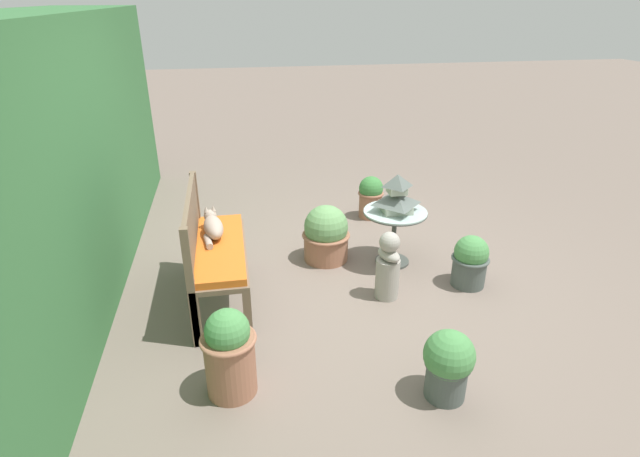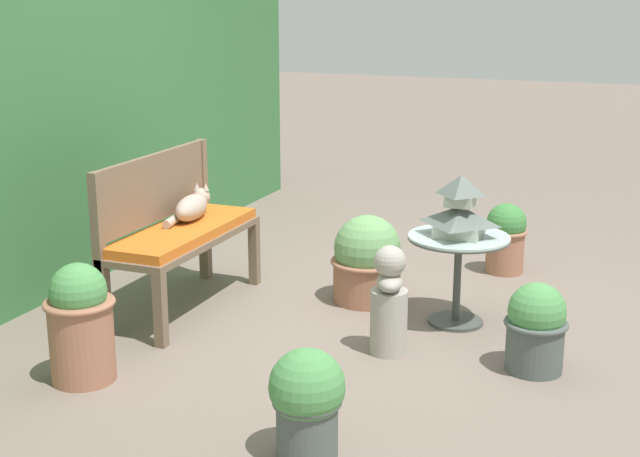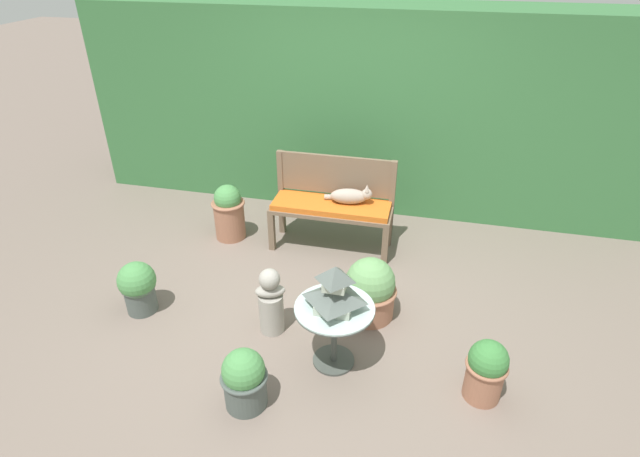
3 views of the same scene
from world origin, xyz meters
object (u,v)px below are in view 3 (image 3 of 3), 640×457
Objects in this scene: patio_table at (334,320)px; garden_bust at (271,302)px; garden_bench at (331,210)px; potted_plant_patio_mid at (486,370)px; potted_plant_table_near at (138,286)px; potted_plant_bench_left at (370,290)px; cat at (350,196)px; pagoda_birdhouse at (335,290)px; potted_plant_bench_right at (229,212)px; potted_plant_path_edge at (244,379)px.

patio_table is 0.63m from garden_bust.
patio_table is at bearing -41.47° from garden_bust.
garden_bench is 2.23m from potted_plant_patio_mid.
garden_bench is 1.96m from potted_plant_table_near.
potted_plant_bench_left is (0.75, 0.38, -0.02)m from garden_bust.
pagoda_birdhouse is at bearing -92.00° from cat.
potted_plant_bench_left is 1.89m from potted_plant_bench_right.
garden_bust is 1.28× the size of potted_plant_path_edge.
potted_plant_bench_right reaches higher than potted_plant_patio_mid.
potted_plant_bench_left is at bearing 73.80° from patio_table.
cat is 0.81× the size of garden_bust.
garden_bust is 0.77m from potted_plant_path_edge.
patio_table is 1.21× the size of potted_plant_patio_mid.
potted_plant_patio_mid is (1.28, -1.72, -0.34)m from cat.
potted_plant_patio_mid is at bearing -4.24° from pagoda_birdhouse.
potted_plant_patio_mid is (1.60, 0.45, 0.02)m from potted_plant_path_edge.
garden_bust is at bearing 1.01° from potted_plant_table_near.
patio_table is at bearing -6.92° from potted_plant_table_near.
potted_plant_table_near is at bearing 161.82° from garden_bust.
potted_plant_table_near is 0.79× the size of potted_plant_bench_right.
pagoda_birdhouse reaches higher than garden_bust.
potted_plant_path_edge is (-0.32, -2.17, -0.36)m from cat.
potted_plant_bench_right is (-1.65, 0.93, 0.04)m from potted_plant_bench_left.
cat is 2.15m from potted_plant_table_near.
cat is 2.22m from potted_plant_path_edge.
pagoda_birdhouse is 0.77m from potted_plant_bench_left.
garden_bust is 1.18m from potted_plant_table_near.
pagoda_birdhouse is 0.76× the size of potted_plant_path_edge.
patio_table is at bearing 175.76° from potted_plant_patio_mid.
potted_plant_bench_right is (0.28, 1.33, 0.05)m from potted_plant_table_near.
potted_plant_bench_left reaches higher than garden_bench.
patio_table is 1.10m from potted_plant_patio_mid.
potted_plant_bench_left is 0.90× the size of potted_plant_bench_right.
garden_bench is 2.61× the size of potted_plant_path_edge.
garden_bust is 0.84m from potted_plant_bench_left.
garden_bust is 0.98× the size of potted_plant_bench_right.
potted_plant_table_near is (-1.18, -0.02, -0.03)m from garden_bust.
pagoda_birdhouse is at bearing -76.91° from garden_bench.
potted_plant_bench_left is at bearing 58.93° from potted_plant_path_edge.
potted_plant_bench_left is (0.18, 0.61, -0.16)m from patio_table.
cat is at bearing 4.16° from potted_plant_bench_right.
potted_plant_path_edge is 0.85× the size of potted_plant_bench_left.
potted_plant_path_edge is 1.34m from potted_plant_bench_left.
pagoda_birdhouse is 0.74× the size of potted_plant_table_near.
cat is 1.49m from garden_bust.
cat is at bearing 42.29° from potted_plant_table_near.
pagoda_birdhouse is at bearing -46.45° from potted_plant_bench_right.
potted_plant_path_edge is (-0.51, -0.53, -0.45)m from pagoda_birdhouse.
garden_bench is 0.25m from cat.
potted_plant_bench_right is at bearing 175.69° from cat.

